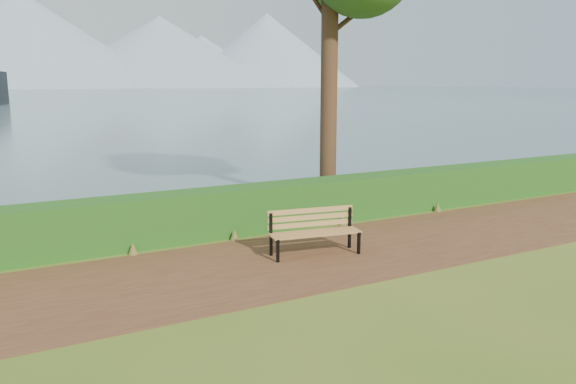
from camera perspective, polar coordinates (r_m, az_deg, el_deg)
ground at (r=10.55m, az=4.50°, el=-6.83°), size 140.00×140.00×0.00m
path at (r=10.79m, az=3.63°, el=-6.38°), size 40.00×3.40×0.01m
hedge at (r=12.61m, az=-1.86°, el=-1.49°), size 32.00×0.85×1.00m
bench at (r=10.73m, az=2.61°, el=-3.71°), size 1.80×0.80×0.87m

